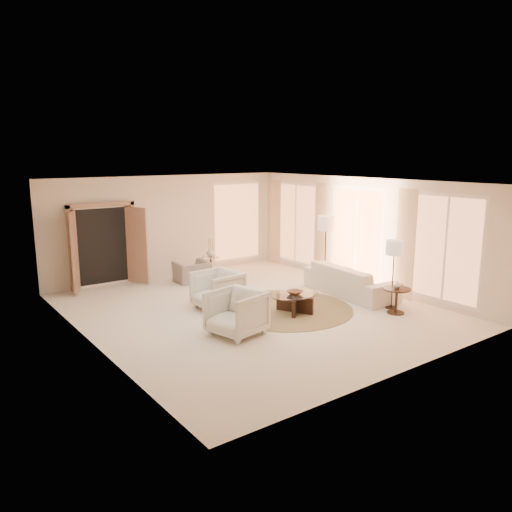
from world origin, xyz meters
TOP-DOWN VIEW (x-y plane):
  - room at (0.00, 0.00)m, footprint 7.04×8.04m
  - windows_right at (3.45, 0.10)m, footprint 0.10×6.40m
  - window_back_corner at (2.30, 3.95)m, footprint 1.70×0.10m
  - curtains_right at (3.40, 1.00)m, footprint 0.06×5.20m
  - french_doors at (-1.90, 3.82)m, footprint 1.95×0.66m
  - area_rug at (0.63, -0.37)m, footprint 3.31×3.31m
  - sofa at (2.66, -0.42)m, footprint 1.18×2.57m
  - armchair_left at (-0.57, 0.52)m, footprint 0.91×0.97m
  - armchair_right at (-1.13, -1.06)m, footprint 1.04×1.08m
  - accent_chair at (0.12, 2.93)m, footprint 0.89×0.60m
  - coffee_table at (0.64, -0.70)m, footprint 1.28×1.28m
  - end_table at (2.37, -2.02)m, footprint 0.59×0.59m
  - side_table at (0.88, 3.21)m, footprint 0.49×0.49m
  - floor_lamp_near at (2.90, 0.73)m, footprint 0.44×0.44m
  - floor_lamp_far at (2.59, -1.72)m, footprint 0.37×0.37m
  - bowl at (0.64, -0.70)m, footprint 0.37×0.37m
  - end_vase at (2.37, -2.02)m, footprint 0.17×0.17m
  - side_vase at (0.88, 3.21)m, footprint 0.31×0.31m

SIDE VIEW (x-z plane):
  - area_rug at x=0.63m, z-range 0.00..0.01m
  - coffee_table at x=0.64m, z-range 0.05..0.47m
  - side_table at x=0.88m, z-range 0.06..0.63m
  - sofa at x=2.66m, z-range 0.00..0.73m
  - accent_chair at x=0.12m, z-range 0.00..0.75m
  - end_table at x=2.37m, z-range 0.10..0.66m
  - bowl at x=0.64m, z-range 0.41..0.49m
  - armchair_left at x=-0.57m, z-range 0.00..0.94m
  - armchair_right at x=-1.13m, z-range 0.00..0.94m
  - end_vase at x=2.37m, z-range 0.55..0.71m
  - side_vase at x=0.88m, z-range 0.57..0.82m
  - french_doors at x=-1.90m, z-range -0.01..2.15m
  - floor_lamp_far at x=2.59m, z-range 0.54..2.06m
  - curtains_right at x=3.40m, z-range 0.00..2.60m
  - windows_right at x=3.45m, z-range 0.15..2.55m
  - window_back_corner at x=2.30m, z-range 0.15..2.55m
  - room at x=0.00m, z-range -0.02..2.81m
  - floor_lamp_near at x=2.90m, z-range 0.63..2.43m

